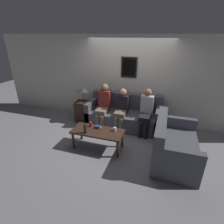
{
  "coord_description": "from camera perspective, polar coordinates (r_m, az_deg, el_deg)",
  "views": [
    {
      "loc": [
        1.14,
        -4.13,
        2.59
      ],
      "look_at": [
        -0.16,
        -0.15,
        0.72
      ],
      "focal_mm": 28.0,
      "sensor_mm": 36.0,
      "label": 1
    }
  ],
  "objects": [
    {
      "name": "soda_can",
      "position": [
        4.38,
        -6.99,
        -4.03
      ],
      "size": [
        0.07,
        0.07,
        0.12
      ],
      "color": "red",
      "rests_on": "coffee_table"
    },
    {
      "name": "wine_bottle",
      "position": [
        4.11,
        -8.79,
        -5.53
      ],
      "size": [
        0.07,
        0.07,
        0.27
      ],
      "color": "black",
      "rests_on": "coffee_table"
    },
    {
      "name": "couch_side",
      "position": [
        4.14,
        19.28,
        -10.59
      ],
      "size": [
        0.9,
        1.51,
        0.95
      ],
      "rotation": [
        0.0,
        0.0,
        1.57
      ],
      "color": "#4C4C56",
      "rests_on": "ground_plane"
    },
    {
      "name": "person_right",
      "position": [
        4.88,
        11.06,
        0.61
      ],
      "size": [
        0.34,
        0.63,
        1.25
      ],
      "color": "black",
      "rests_on": "ground_plane"
    },
    {
      "name": "coffee_table",
      "position": [
        4.25,
        -4.7,
        -6.86
      ],
      "size": [
        1.24,
        0.55,
        0.48
      ],
      "color": "#382319",
      "rests_on": "ground_plane"
    },
    {
      "name": "person_middle",
      "position": [
        5.01,
        3.15,
        1.37
      ],
      "size": [
        0.34,
        0.59,
        1.19
      ],
      "color": "#756651",
      "rests_on": "ground_plane"
    },
    {
      "name": "wall_back",
      "position": [
        5.42,
        5.49,
        10.22
      ],
      "size": [
        9.0,
        0.08,
        2.6
      ],
      "color": "silver",
      "rests_on": "ground_plane"
    },
    {
      "name": "couch_main",
      "position": [
        5.31,
        3.92,
        -1.19
      ],
      "size": [
        2.15,
        0.9,
        0.95
      ],
      "color": "#4C4C56",
      "rests_on": "ground_plane"
    },
    {
      "name": "ground_plane",
      "position": [
        5.01,
        2.26,
        -7.12
      ],
      "size": [
        16.0,
        16.0,
        0.0
      ],
      "primitive_type": "plane",
      "color": "gray"
    },
    {
      "name": "person_left",
      "position": [
        5.2,
        -2.76,
        2.62
      ],
      "size": [
        0.34,
        0.64,
        1.27
      ],
      "color": "#756651",
      "rests_on": "ground_plane"
    },
    {
      "name": "drinking_glass",
      "position": [
        4.17,
        0.92,
        -5.67
      ],
      "size": [
        0.07,
        0.07,
        0.09
      ],
      "color": "silver",
      "rests_on": "coffee_table"
    },
    {
      "name": "side_table_with_lamp",
      "position": [
        5.64,
        -9.53,
        0.96
      ],
      "size": [
        0.43,
        0.4,
        1.1
      ],
      "color": "#382319",
      "rests_on": "ground_plane"
    },
    {
      "name": "book_stack",
      "position": [
        4.32,
        -4.62,
        -4.87
      ],
      "size": [
        0.16,
        0.11,
        0.06
      ],
      "color": "black",
      "rests_on": "coffee_table"
    }
  ]
}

